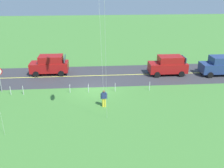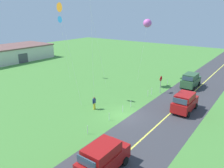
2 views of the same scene
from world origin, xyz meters
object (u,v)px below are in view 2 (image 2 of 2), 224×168
car_parked_east_near (191,80)px  person_adult_near (94,103)px  car_suv_foreground (185,102)px  kite_pink_drift (148,23)px  stop_sign (161,81)px  warehouse_distant (11,53)px  car_parked_west_near (103,158)px  kite_green_far (60,8)px  kite_yellow_high (60,20)px

car_parked_east_near → person_adult_near: 16.67m
car_suv_foreground → kite_pink_drift: size_ratio=0.43×
stop_sign → warehouse_distant: bearing=90.1°
car_suv_foreground → car_parked_west_near: size_ratio=1.00×
car_parked_east_near → kite_pink_drift: 11.76m
car_suv_foreground → kite_green_far: 18.57m
kite_pink_drift → kite_yellow_high: bearing=125.5°
car_parked_west_near → kite_pink_drift: (23.68, 9.18, 8.37)m
kite_pink_drift → warehouse_distant: bearing=99.7°
warehouse_distant → car_parked_east_near: bearing=-82.9°
car_parked_east_near → kite_yellow_high: 23.45m
car_parked_east_near → kite_pink_drift: (0.50, 8.25, 8.37)m
car_parked_west_near → person_adult_near: bearing=44.1°
stop_sign → car_suv_foreground: bearing=-129.7°
kite_pink_drift → person_adult_near: bearing=-174.6°
car_suv_foreground → warehouse_distant: warehouse_distant is taller
car_suv_foreground → kite_yellow_high: bearing=86.7°
car_parked_west_near → person_adult_near: car_parked_west_near is taller
person_adult_near → kite_green_far: bearing=65.7°
car_parked_west_near → kite_pink_drift: size_ratio=0.43×
car_parked_east_near → warehouse_distant: warehouse_distant is taller
car_parked_east_near → car_suv_foreground: bearing=-166.7°
person_adult_near → car_parked_east_near: bearing=-46.6°
kite_yellow_high → warehouse_distant: bearing=82.8°
car_suv_foreground → person_adult_near: 10.76m
car_parked_west_near → kite_green_far: (8.09, 12.83, 10.60)m
car_parked_east_near → kite_pink_drift: bearing=86.5°
car_parked_east_near → car_parked_west_near: same height
car_suv_foreground → kite_pink_drift: (9.78, 10.45, 8.37)m
car_suv_foreground → kite_pink_drift: bearing=46.9°
stop_sign → kite_yellow_high: (-2.82, 17.40, 8.29)m
kite_yellow_high → kite_pink_drift: 14.63m
stop_sign → kite_green_far: bearing=137.3°
person_adult_near → warehouse_distant: bearing=51.5°
car_suv_foreground → kite_green_far: bearing=112.4°
car_suv_foreground → kite_green_far: size_ratio=0.36×
person_adult_near → kite_yellow_high: 17.80m
stop_sign → warehouse_distant: 39.29m
car_parked_west_near → warehouse_distant: bearing=67.4°
person_adult_near → kite_green_far: 12.05m
car_parked_east_near → warehouse_distant: 42.37m
car_suv_foreground → kite_green_far: kite_green_far is taller
kite_yellow_high → kite_green_far: size_ratio=0.86×
kite_green_far → warehouse_distant: 33.24m
kite_pink_drift → warehouse_distant: (-5.75, 33.78, -7.77)m
warehouse_distant → kite_yellow_high: bearing=-97.2°
stop_sign → kite_green_far: kite_green_far is taller
warehouse_distant → kite_green_far: bearing=-108.1°
car_suv_foreground → kite_green_far: (-5.81, 14.10, 10.60)m
kite_green_far → kite_yellow_high: bearing=49.3°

